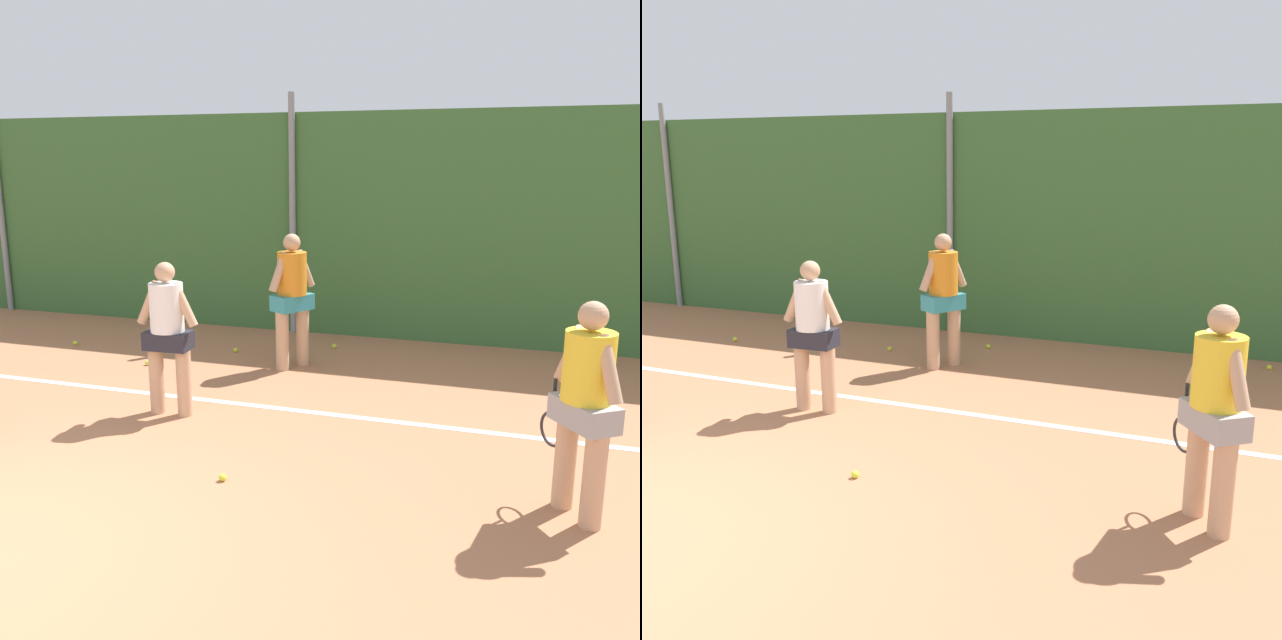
{
  "view_description": "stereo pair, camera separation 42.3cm",
  "coord_description": "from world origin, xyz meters",
  "views": [
    {
      "loc": [
        3.6,
        -3.16,
        2.63
      ],
      "look_at": [
        1.54,
        3.25,
        1.07
      ],
      "focal_mm": 38.29,
      "sensor_mm": 36.0,
      "label": 1
    },
    {
      "loc": [
        4.0,
        -3.01,
        2.63
      ],
      "look_at": [
        1.54,
        3.25,
        1.07
      ],
      "focal_mm": 38.29,
      "sensor_mm": 36.0,
      "label": 2
    }
  ],
  "objects": [
    {
      "name": "fence_post_left",
      "position": [
        -5.47,
        6.68,
        1.81
      ],
      "size": [
        0.1,
        0.1,
        3.62
      ],
      "primitive_type": "cylinder",
      "color": "gray",
      "rests_on": "ground_plane"
    },
    {
      "name": "tennis_ball_4",
      "position": [
        -1.22,
        4.39,
        0.03
      ],
      "size": [
        0.07,
        0.07,
        0.07
      ],
      "primitive_type": "sphere",
      "color": "#CCDB33",
      "rests_on": "ground_plane"
    },
    {
      "name": "ground_plane",
      "position": [
        0.0,
        2.02,
        0.0
      ],
      "size": [
        29.19,
        29.19,
        0.0
      ],
      "primitive_type": "plane",
      "color": "#B2704C"
    },
    {
      "name": "tennis_ball_5",
      "position": [
        -0.37,
        5.31,
        0.03
      ],
      "size": [
        0.07,
        0.07,
        0.07
      ],
      "primitive_type": "sphere",
      "color": "#CCDB33",
      "rests_on": "ground_plane"
    },
    {
      "name": "hedge_fence_backdrop",
      "position": [
        0.0,
        6.85,
        1.67
      ],
      "size": [
        18.98,
        0.25,
        3.34
      ],
      "primitive_type": "cube",
      "color": "#386633",
      "rests_on": "ground_plane"
    },
    {
      "name": "tennis_ball_3",
      "position": [
        4.62,
        6.31,
        0.03
      ],
      "size": [
        0.07,
        0.07,
        0.07
      ],
      "primitive_type": "sphere",
      "color": "#CCDB33",
      "rests_on": "ground_plane"
    },
    {
      "name": "player_midcourt",
      "position": [
        -0.02,
        2.91,
        0.92
      ],
      "size": [
        0.69,
        0.35,
        1.63
      ],
      "rotation": [
        0.0,
        0.0,
        3.19
      ],
      "color": "tan",
      "rests_on": "ground_plane"
    },
    {
      "name": "player_foreground_near",
      "position": [
        4.0,
        1.93,
        0.94
      ],
      "size": [
        0.56,
        0.62,
        1.67
      ],
      "rotation": [
        0.0,
        0.0,
        2.19
      ],
      "color": "tan",
      "rests_on": "ground_plane"
    },
    {
      "name": "tennis_ball_0",
      "position": [
        -2.78,
        4.95,
        0.03
      ],
      "size": [
        0.07,
        0.07,
        0.07
      ],
      "primitive_type": "sphere",
      "color": "#CCDB33",
      "rests_on": "ground_plane"
    },
    {
      "name": "fence_post_center",
      "position": [
        0.0,
        6.68,
        1.81
      ],
      "size": [
        0.1,
        0.1,
        3.62
      ],
      "primitive_type": "cylinder",
      "color": "gray",
      "rests_on": "ground_plane"
    },
    {
      "name": "tennis_ball_2",
      "position": [
        1.19,
        1.64,
        0.03
      ],
      "size": [
        0.07,
        0.07,
        0.07
      ],
      "primitive_type": "sphere",
      "color": "#CCDB33",
      "rests_on": "ground_plane"
    },
    {
      "name": "court_baseline_paint",
      "position": [
        0.0,
        3.4,
        0.0
      ],
      "size": [
        13.87,
        0.1,
        0.01
      ],
      "primitive_type": "cube",
      "color": "white",
      "rests_on": "ground_plane"
    },
    {
      "name": "tennis_ball_1",
      "position": [
        0.89,
        5.94,
        0.03
      ],
      "size": [
        0.07,
        0.07,
        0.07
      ],
      "primitive_type": "sphere",
      "color": "#CCDB33",
      "rests_on": "ground_plane"
    },
    {
      "name": "player_backcourt_far",
      "position": [
        0.64,
        4.9,
        0.98
      ],
      "size": [
        0.52,
        0.65,
        1.75
      ],
      "rotation": [
        0.0,
        0.0,
        1.03
      ],
      "color": "tan",
      "rests_on": "ground_plane"
    }
  ]
}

